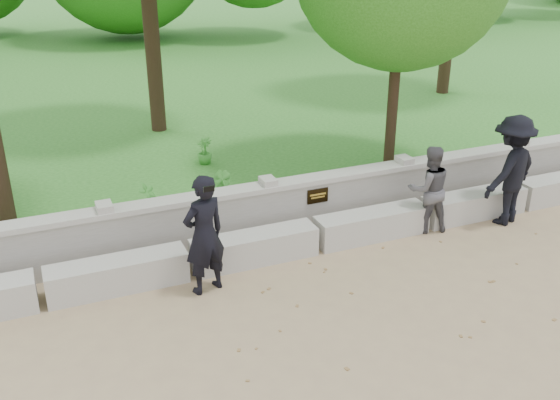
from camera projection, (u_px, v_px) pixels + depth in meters
The scene contains 10 objects.
ground at pixel (379, 313), 8.07m from camera, with size 80.00×80.00×0.00m, color #98835D.
lawn at pixel (150, 79), 19.83m from camera, with size 40.00×22.00×0.25m, color #27641F.
concrete_bench at pixel (315, 236), 9.58m from camera, with size 11.90×0.45×0.45m.
parapet_wall at pixel (297, 204), 10.08m from camera, with size 12.50×0.35×0.90m.
man_main at pixel (204, 235), 8.24m from camera, with size 0.71×0.65×1.69m.
visitor_left at pixel (429, 189), 9.99m from camera, with size 0.80×0.68×1.45m.
visitor_mid at pixel (510, 170), 10.20m from camera, with size 1.35×1.04×1.85m.
shrub_a at pixel (148, 201), 9.97m from camera, with size 0.33×0.22×0.62m, color #38882E.
shrub_b at pixel (223, 192), 10.26m from camera, with size 0.37×0.30×0.67m, color #38882E.
shrub_d at pixel (205, 151), 12.32m from camera, with size 0.30×0.26×0.53m, color #38882E.
Camera 1 is at (-3.82, -5.77, 4.59)m, focal length 40.00 mm.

